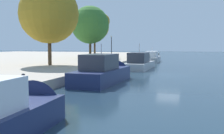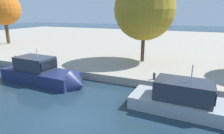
{
  "view_description": "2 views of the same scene",
  "coord_description": "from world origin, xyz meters",
  "px_view_note": "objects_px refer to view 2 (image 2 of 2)",
  "views": [
    {
      "loc": [
        -30.15,
        -2.31,
        3.39
      ],
      "look_at": [
        -2.05,
        5.89,
        0.96
      ],
      "focal_mm": 43.38,
      "sensor_mm": 36.0,
      "label": 1
    },
    {
      "loc": [
        6.84,
        -9.01,
        6.87
      ],
      "look_at": [
        -0.69,
        8.19,
        1.57
      ],
      "focal_mm": 30.67,
      "sensor_mm": 36.0,
      "label": 2
    }
  ],
  "objects_px": {
    "mooring_bollard_0": "(154,76)",
    "mooring_bollard_2": "(15,58)",
    "tree_1": "(143,9)",
    "tree_2": "(5,9)",
    "motor_yacht_2": "(201,107)",
    "motor_yacht_1": "(45,76)"
  },
  "relations": [
    {
      "from": "mooring_bollard_0",
      "to": "mooring_bollard_2",
      "type": "relative_size",
      "value": 0.99
    },
    {
      "from": "tree_1",
      "to": "tree_2",
      "type": "relative_size",
      "value": 1.01
    },
    {
      "from": "motor_yacht_2",
      "to": "motor_yacht_1",
      "type": "bearing_deg",
      "value": 179.2
    },
    {
      "from": "motor_yacht_1",
      "to": "mooring_bollard_2",
      "type": "bearing_deg",
      "value": 160.31
    },
    {
      "from": "motor_yacht_1",
      "to": "mooring_bollard_0",
      "type": "relative_size",
      "value": 13.81
    },
    {
      "from": "motor_yacht_2",
      "to": "tree_1",
      "type": "height_order",
      "value": "tree_1"
    },
    {
      "from": "motor_yacht_2",
      "to": "mooring_bollard_0",
      "type": "distance_m",
      "value": 5.59
    },
    {
      "from": "motor_yacht_2",
      "to": "tree_1",
      "type": "relative_size",
      "value": 0.95
    },
    {
      "from": "motor_yacht_2",
      "to": "tree_2",
      "type": "distance_m",
      "value": 39.77
    },
    {
      "from": "mooring_bollard_2",
      "to": "tree_1",
      "type": "bearing_deg",
      "value": 22.82
    },
    {
      "from": "mooring_bollard_2",
      "to": "tree_2",
      "type": "bearing_deg",
      "value": 143.36
    },
    {
      "from": "motor_yacht_2",
      "to": "tree_1",
      "type": "bearing_deg",
      "value": 126.68
    },
    {
      "from": "mooring_bollard_2",
      "to": "tree_2",
      "type": "relative_size",
      "value": 0.07
    },
    {
      "from": "motor_yacht_2",
      "to": "tree_1",
      "type": "xyz_separation_m",
      "value": [
        -7.13,
        10.25,
        6.79
      ]
    },
    {
      "from": "motor_yacht_2",
      "to": "mooring_bollard_0",
      "type": "relative_size",
      "value": 14.02
    },
    {
      "from": "mooring_bollard_0",
      "to": "tree_1",
      "type": "distance_m",
      "value": 9.48
    },
    {
      "from": "mooring_bollard_0",
      "to": "motor_yacht_2",
      "type": "bearing_deg",
      "value": -42.73
    },
    {
      "from": "motor_yacht_2",
      "to": "mooring_bollard_0",
      "type": "xyz_separation_m",
      "value": [
        -4.09,
        3.78,
        0.58
      ]
    },
    {
      "from": "mooring_bollard_0",
      "to": "mooring_bollard_2",
      "type": "height_order",
      "value": "mooring_bollard_2"
    },
    {
      "from": "tree_1",
      "to": "mooring_bollard_2",
      "type": "bearing_deg",
      "value": -157.18
    },
    {
      "from": "mooring_bollard_0",
      "to": "tree_1",
      "type": "relative_size",
      "value": 0.07
    },
    {
      "from": "tree_2",
      "to": "mooring_bollard_2",
      "type": "bearing_deg",
      "value": -36.64
    }
  ]
}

